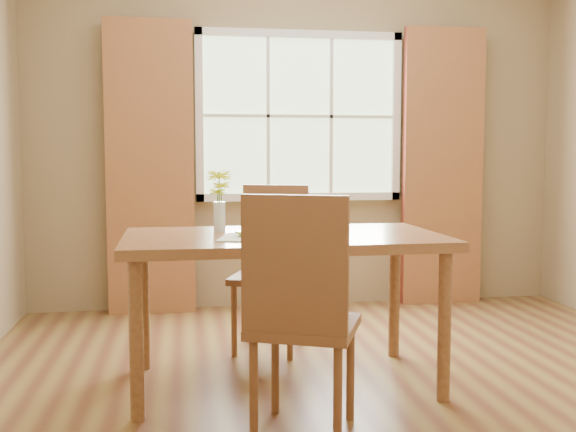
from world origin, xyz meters
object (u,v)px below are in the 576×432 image
Objects in this scene: croissant_sandwich at (271,222)px; flower_vase at (219,195)px; chair_near at (300,307)px; water_glass at (332,224)px; dining_table at (283,250)px; chair_far at (272,259)px.

croissant_sandwich is 0.40m from flower_vase.
chair_near is at bearing -72.36° from flower_vase.
flower_vase is at bearing 155.59° from water_glass.
dining_table is 8.64× the size of croissant_sandwich.
flower_vase is (-0.32, 0.19, 0.28)m from dining_table.
flower_vase reaches higher than chair_near.
chair_far reaches higher than dining_table.
chair_far reaches higher than croissant_sandwich.
croissant_sandwich reaches higher than water_glass.
water_glass is at bearing 89.12° from chair_near.
flower_vase is at bearing 130.03° from chair_near.
dining_table is 0.46m from flower_vase.
dining_table is 1.62× the size of chair_far.
flower_vase is (-0.35, -0.51, 0.44)m from chair_far.
flower_vase reaches higher than chair_far.
chair_near is at bearing -113.27° from water_glass.
dining_table is 5.01× the size of flower_vase.
chair_near is 0.75m from water_glass.
dining_table is at bearing -71.48° from chair_far.
chair_far is 0.76m from flower_vase.
water_glass is 0.63m from flower_vase.
dining_table is at bearing 109.58° from chair_near.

